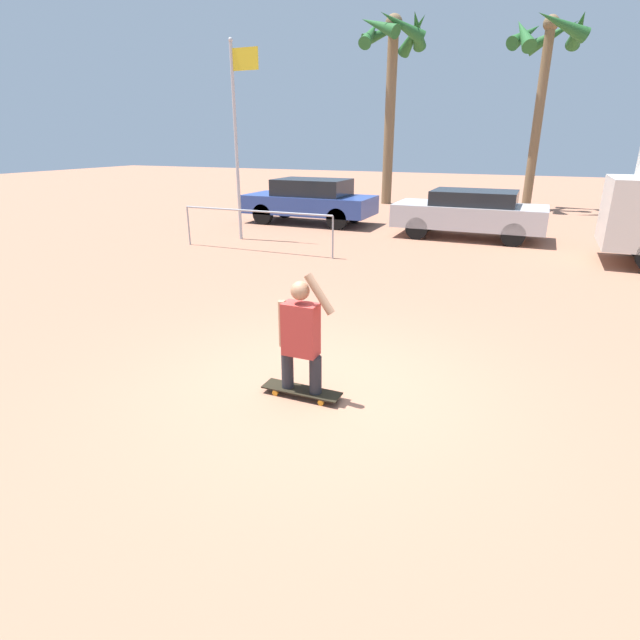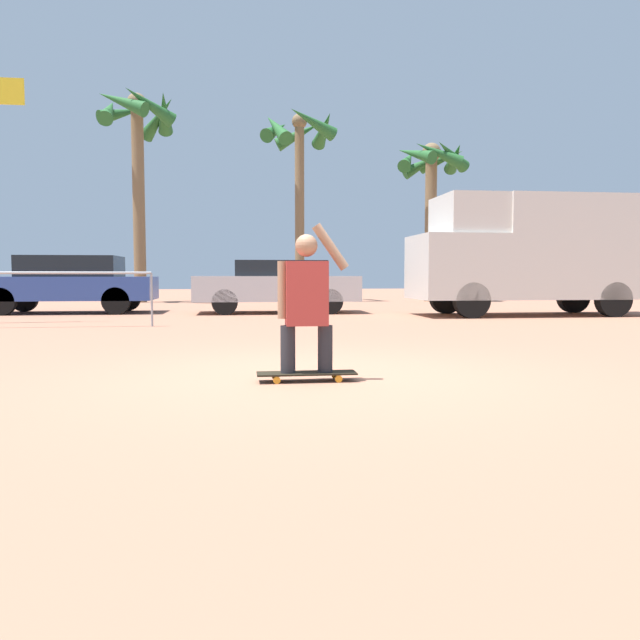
% 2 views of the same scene
% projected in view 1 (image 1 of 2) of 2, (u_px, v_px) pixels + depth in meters
% --- Properties ---
extents(ground_plane, '(80.00, 80.00, 0.00)m').
position_uv_depth(ground_plane, '(323.00, 387.00, 6.01)').
color(ground_plane, '#A36B51').
extents(skateboard, '(0.94, 0.25, 0.09)m').
position_uv_depth(skateboard, '(302.00, 391.00, 5.77)').
color(skateboard, black).
rests_on(skateboard, ground_plane).
extents(person_skateboarder, '(0.67, 0.22, 1.41)m').
position_uv_depth(person_skateboarder, '(301.00, 332.00, 5.52)').
color(person_skateboarder, '#28282D').
rests_on(person_skateboarder, skateboard).
extents(parked_car_silver, '(4.32, 1.88, 1.39)m').
position_uv_depth(parked_car_silver, '(470.00, 212.00, 14.77)').
color(parked_car_silver, black).
rests_on(parked_car_silver, ground_plane).
extents(parked_car_blue, '(4.47, 1.91, 1.51)m').
position_uv_depth(parked_car_blue, '(310.00, 200.00, 17.30)').
color(parked_car_blue, black).
rests_on(parked_car_blue, ground_plane).
extents(palm_tree_center_background, '(2.98, 3.00, 7.32)m').
position_uv_depth(palm_tree_center_background, '(546.00, 52.00, 19.01)').
color(palm_tree_center_background, brown).
rests_on(palm_tree_center_background, ground_plane).
extents(palm_tree_far_left, '(3.12, 3.19, 7.73)m').
position_uv_depth(palm_tree_far_left, '(393.00, 54.00, 20.82)').
color(palm_tree_far_left, brown).
rests_on(palm_tree_far_left, ground_plane).
extents(flagpole, '(0.87, 0.12, 5.31)m').
position_uv_depth(flagpole, '(237.00, 130.00, 13.79)').
color(flagpole, '#B7B7BC').
rests_on(flagpole, ground_plane).
extents(plaza_railing_segment, '(4.37, 0.05, 1.08)m').
position_uv_depth(plaza_railing_segment, '(256.00, 217.00, 12.94)').
color(plaza_railing_segment, '#99999E').
rests_on(plaza_railing_segment, ground_plane).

